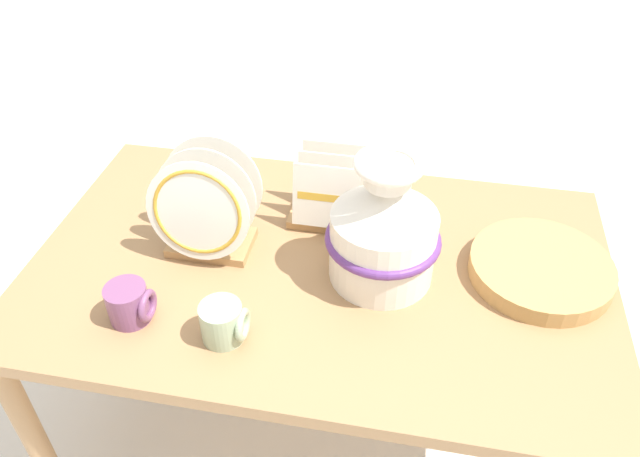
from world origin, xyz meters
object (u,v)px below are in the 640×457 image
(wicker_charger_stack, at_px, (541,269))
(mug_sage_glaze, at_px, (224,323))
(dish_rack_square_plates, at_px, (329,200))
(ceramic_vase, at_px, (384,229))
(dish_rack_round_plates, at_px, (206,212))
(mug_plum_glaze, at_px, (130,303))

(wicker_charger_stack, distance_m, mug_sage_glaze, 0.75)
(dish_rack_square_plates, distance_m, wicker_charger_stack, 0.55)
(ceramic_vase, distance_m, mug_sage_glaze, 0.41)
(wicker_charger_stack, bearing_deg, mug_sage_glaze, -154.60)
(dish_rack_square_plates, bearing_deg, ceramic_vase, -50.37)
(wicker_charger_stack, height_order, mug_sage_glaze, mug_sage_glaze)
(dish_rack_round_plates, xyz_separation_m, dish_rack_square_plates, (0.27, 0.18, -0.05))
(dish_rack_square_plates, distance_m, mug_sage_glaze, 0.47)
(ceramic_vase, bearing_deg, mug_sage_glaze, -139.58)
(mug_plum_glaze, bearing_deg, ceramic_vase, 25.04)
(dish_rack_round_plates, distance_m, mug_sage_glaze, 0.31)
(mug_plum_glaze, distance_m, mug_sage_glaze, 0.22)
(ceramic_vase, height_order, mug_sage_glaze, ceramic_vase)
(dish_rack_round_plates, xyz_separation_m, mug_plum_glaze, (-0.09, -0.26, -0.07))
(dish_rack_round_plates, bearing_deg, mug_sage_glaze, -65.32)
(mug_sage_glaze, bearing_deg, ceramic_vase, 40.42)
(wicker_charger_stack, xyz_separation_m, mug_sage_glaze, (-0.68, -0.32, 0.02))
(dish_rack_round_plates, distance_m, wicker_charger_stack, 0.81)
(mug_sage_glaze, bearing_deg, mug_plum_glaze, 176.08)
(mug_plum_glaze, relative_size, mug_sage_glaze, 1.00)
(dish_rack_square_plates, height_order, mug_plum_glaze, dish_rack_square_plates)
(ceramic_vase, xyz_separation_m, mug_plum_glaze, (-0.52, -0.24, -0.09))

